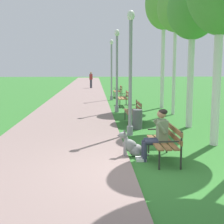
# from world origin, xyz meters

# --- Properties ---
(ground_plane) EXTENTS (120.00, 120.00, 0.00)m
(ground_plane) POSITION_xyz_m (0.00, 0.00, 0.00)
(ground_plane) COLOR #33752D
(paved_path) EXTENTS (3.83, 60.00, 0.04)m
(paved_path) POSITION_xyz_m (-2.15, 24.00, 0.02)
(paved_path) COLOR gray
(paved_path) RESTS_ON ground
(park_bench_near) EXTENTS (0.55, 1.50, 0.85)m
(park_bench_near) POSITION_xyz_m (0.64, 0.74, 0.51)
(park_bench_near) COLOR olive
(park_bench_near) RESTS_ON ground
(park_bench_mid) EXTENTS (0.55, 1.50, 0.85)m
(park_bench_mid) POSITION_xyz_m (0.51, 5.94, 0.51)
(park_bench_mid) COLOR olive
(park_bench_mid) RESTS_ON ground
(park_bench_far) EXTENTS (0.55, 1.50, 0.85)m
(park_bench_far) POSITION_xyz_m (0.61, 11.29, 0.51)
(park_bench_far) COLOR olive
(park_bench_far) RESTS_ON ground
(park_bench_furthest) EXTENTS (0.55, 1.50, 0.85)m
(park_bench_furthest) POSITION_xyz_m (0.66, 16.22, 0.51)
(park_bench_furthest) COLOR olive
(park_bench_furthest) RESTS_ON ground
(person_seated_on_near_bench) EXTENTS (0.74, 0.49, 1.25)m
(person_seated_on_near_bench) POSITION_xyz_m (0.43, 0.76, 0.68)
(person_seated_on_near_bench) COLOR #33384C
(person_seated_on_near_bench) RESTS_ON ground
(dog_grey) EXTENTS (0.83, 0.32, 0.71)m
(dog_grey) POSITION_xyz_m (-0.14, 1.10, 0.26)
(dog_grey) COLOR gray
(dog_grey) RESTS_ON ground
(lamp_post_near) EXTENTS (0.24, 0.24, 3.97)m
(lamp_post_near) POSITION_xyz_m (0.09, 3.61, 2.06)
(lamp_post_near) COLOR gray
(lamp_post_near) RESTS_ON ground
(lamp_post_mid) EXTENTS (0.24, 0.24, 3.96)m
(lamp_post_mid) POSITION_xyz_m (0.03, 8.86, 2.05)
(lamp_post_mid) COLOR gray
(lamp_post_mid) RESTS_ON ground
(lamp_post_far) EXTENTS (0.24, 0.24, 3.94)m
(lamp_post_far) POSITION_xyz_m (0.06, 14.46, 2.04)
(lamp_post_far) COLOR gray
(lamp_post_far) RESTS_ON ground
(birch_tree_third) EXTENTS (1.81, 1.77, 5.25)m
(birch_tree_third) POSITION_xyz_m (2.43, 4.89, 4.15)
(birch_tree_third) COLOR silver
(birch_tree_third) RESTS_ON ground
(birch_tree_fourth) EXTENTS (1.68, 1.69, 5.83)m
(birch_tree_fourth) POSITION_xyz_m (2.61, 8.02, 4.76)
(birch_tree_fourth) COLOR silver
(birch_tree_fourth) RESTS_ON ground
(birch_tree_fifth) EXTENTS (1.97, 1.81, 6.74)m
(birch_tree_fifth) POSITION_xyz_m (2.59, 10.44, 5.38)
(birch_tree_fifth) COLOR silver
(birch_tree_fifth) RESTS_ON ground
(litter_bin) EXTENTS (0.36, 0.36, 0.70)m
(litter_bin) POSITION_xyz_m (0.47, 4.65, 0.35)
(litter_bin) COLOR #515156
(litter_bin) RESTS_ON ground
(pedestrian_distant) EXTENTS (0.32, 0.22, 1.65)m
(pedestrian_distant) POSITION_xyz_m (-1.40, 25.73, 0.84)
(pedestrian_distant) COLOR #383842
(pedestrian_distant) RESTS_ON ground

